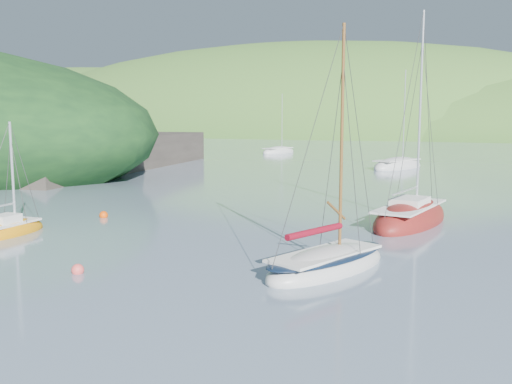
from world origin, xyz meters
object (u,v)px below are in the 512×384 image
at_px(sailboat_yellow, 7,231).
at_px(distant_sloop_a, 398,167).
at_px(sloop_red, 410,219).
at_px(daysailer_white, 327,264).
at_px(distant_sloop_c, 278,152).

xyz_separation_m(sailboat_yellow, distant_sloop_a, (9.80, 42.81, 0.03)).
height_order(sloop_red, distant_sloop_a, sloop_red).
distance_m(daysailer_white, sloop_red, 10.72).
relative_size(daysailer_white, distant_sloop_c, 0.98).
distance_m(daysailer_white, distant_sloop_a, 42.74).
height_order(distant_sloop_a, distant_sloop_c, distant_sloop_a).
distance_m(sailboat_yellow, distant_sloop_a, 43.92).
xyz_separation_m(sailboat_yellow, distant_sloop_c, (-11.75, 60.51, 0.01)).
height_order(sailboat_yellow, distant_sloop_a, distant_sloop_a).
height_order(sloop_red, distant_sloop_c, sloop_red).
relative_size(sailboat_yellow, distant_sloop_a, 0.51).
bearing_deg(distant_sloop_a, sailboat_yellow, -82.25).
bearing_deg(distant_sloop_c, daysailer_white, -49.48).
relative_size(sloop_red, distant_sloop_c, 1.23).
bearing_deg(daysailer_white, distant_sloop_c, 133.83).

